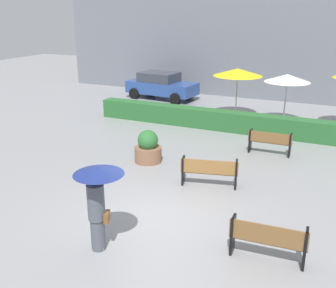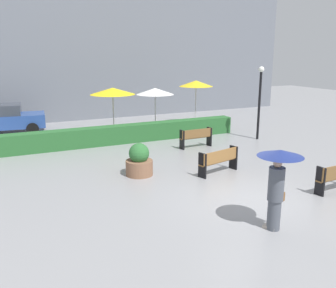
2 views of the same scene
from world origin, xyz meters
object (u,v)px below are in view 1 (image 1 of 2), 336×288
object	(u,v)px
bench_mid_center	(209,170)
pedestrian_with_umbrella	(98,194)
patio_umbrella_yellow	(238,72)
parked_car	(161,85)
planter_pot	(148,148)
patio_umbrella_white	(287,78)
bench_back_row	(270,141)
bench_near_right	(268,239)

from	to	relation	value
bench_mid_center	pedestrian_with_umbrella	world-z (taller)	pedestrian_with_umbrella
patio_umbrella_yellow	parked_car	size ratio (longest dim) A/B	0.57
planter_pot	patio_umbrella_white	size ratio (longest dim) A/B	0.49
bench_back_row	patio_umbrella_yellow	world-z (taller)	patio_umbrella_yellow
patio_umbrella_yellow	parked_car	bearing A→B (deg)	153.68
bench_back_row	patio_umbrella_white	world-z (taller)	patio_umbrella_white
bench_mid_center	pedestrian_with_umbrella	bearing A→B (deg)	-104.96
bench_mid_center	parked_car	distance (m)	12.66
bench_near_right	patio_umbrella_yellow	bearing A→B (deg)	108.79
patio_umbrella_white	planter_pot	bearing A→B (deg)	-117.71
bench_near_right	pedestrian_with_umbrella	size ratio (longest dim) A/B	0.83
parked_car	patio_umbrella_white	bearing A→B (deg)	-20.15
parked_car	bench_mid_center	bearing A→B (deg)	-57.71
bench_near_right	pedestrian_with_umbrella	xyz separation A→B (m)	(-3.49, -1.12, 0.83)
planter_pot	pedestrian_with_umbrella	bearing A→B (deg)	-73.77
bench_back_row	planter_pot	size ratio (longest dim) A/B	1.37
bench_back_row	planter_pot	bearing A→B (deg)	-145.97
bench_near_right	bench_back_row	world-z (taller)	bench_near_right
planter_pot	parked_car	world-z (taller)	parked_car
bench_mid_center	patio_umbrella_white	xyz separation A→B (m)	(0.93, 7.88, 1.67)
planter_pot	patio_umbrella_yellow	xyz separation A→B (m)	(1.23, 6.98, 1.79)
bench_mid_center	bench_near_right	size ratio (longest dim) A/B	1.06
bench_near_right	pedestrian_with_umbrella	distance (m)	3.76
bench_mid_center	bench_back_row	size ratio (longest dim) A/B	1.10
bench_back_row	patio_umbrella_yellow	bearing A→B (deg)	119.64
bench_near_right	planter_pot	distance (m)	6.50
bench_near_right	pedestrian_with_umbrella	world-z (taller)	pedestrian_with_umbrella
pedestrian_with_umbrella	patio_umbrella_white	world-z (taller)	patio_umbrella_white
planter_pot	patio_umbrella_white	world-z (taller)	patio_umbrella_white
bench_back_row	bench_near_right	bearing A→B (deg)	-79.35
planter_pot	bench_near_right	bearing A→B (deg)	-39.49
bench_mid_center	patio_umbrella_yellow	xyz separation A→B (m)	(-1.42, 8.06, 1.76)
bench_near_right	parked_car	world-z (taller)	parked_car
planter_pot	bench_back_row	bearing A→B (deg)	34.03
pedestrian_with_umbrella	patio_umbrella_white	distance (m)	12.27
bench_mid_center	parked_car	size ratio (longest dim) A/B	0.40
pedestrian_with_umbrella	bench_near_right	bearing A→B (deg)	17.88
parked_car	bench_near_right	bearing A→B (deg)	-56.44
parked_car	planter_pot	bearing A→B (deg)	-66.86
patio_umbrella_white	pedestrian_with_umbrella	bearing A→B (deg)	-99.62
bench_near_right	planter_pot	world-z (taller)	planter_pot
bench_mid_center	planter_pot	world-z (taller)	planter_pot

